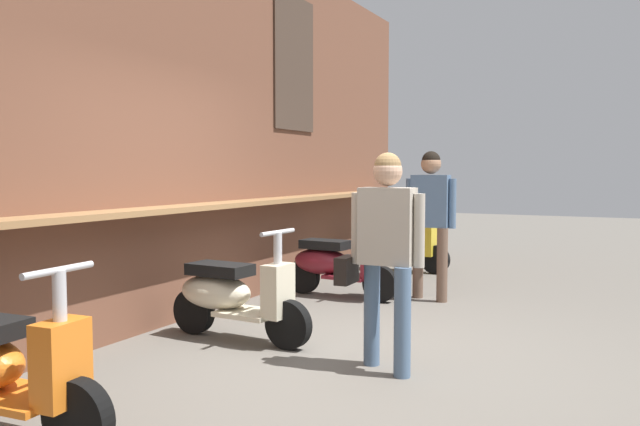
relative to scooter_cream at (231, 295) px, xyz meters
name	(u,v)px	position (x,y,z in m)	size (l,w,h in m)	color
ground_plane	(343,358)	(-0.06, -1.08, -0.39)	(34.06, 34.06, 0.00)	#605B54
market_stall_facade	(138,111)	(-0.07, 0.94, 1.60)	(12.16, 0.61, 3.99)	brown
scooter_cream	(231,295)	(0.00, 0.00, 0.00)	(0.48, 1.40, 0.97)	beige
scooter_maroon	(334,263)	(2.08, 0.00, 0.00)	(0.49, 1.40, 0.97)	maroon
scooter_yellow	(397,244)	(4.19, 0.00, 0.00)	(0.46, 1.40, 0.97)	gold
shopper_browsing	(385,241)	(-0.21, -1.48, 0.56)	(0.31, 0.63, 1.58)	slate
shopper_passing	(431,209)	(2.40, -1.03, 0.64)	(0.23, 0.57, 1.67)	brown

